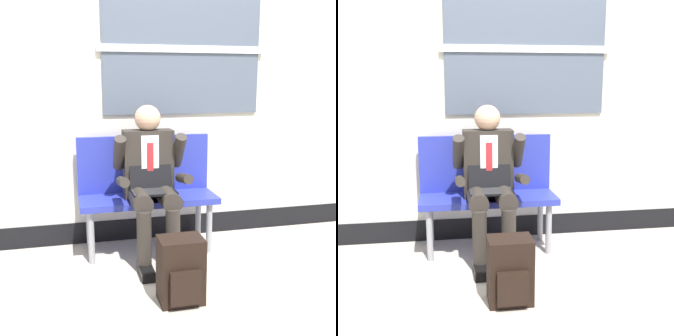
% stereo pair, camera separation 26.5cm
% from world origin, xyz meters
% --- Properties ---
extents(ground_plane, '(18.00, 18.00, 0.00)m').
position_xyz_m(ground_plane, '(0.00, 0.00, 0.00)').
color(ground_plane, '#B2A899').
extents(station_wall, '(6.54, 0.17, 2.72)m').
position_xyz_m(station_wall, '(0.00, 0.71, 1.35)').
color(station_wall, beige).
rests_on(station_wall, ground).
extents(bench_with_person, '(1.13, 0.42, 0.96)m').
position_xyz_m(bench_with_person, '(-0.24, 0.44, 0.55)').
color(bench_with_person, '#28339E').
rests_on(bench_with_person, ground).
extents(person_seated, '(0.57, 0.70, 1.23)m').
position_xyz_m(person_seated, '(-0.24, 0.24, 0.65)').
color(person_seated, '#2D2823').
rests_on(person_seated, ground).
extents(backpack, '(0.29, 0.25, 0.44)m').
position_xyz_m(backpack, '(-0.20, -0.51, 0.21)').
color(backpack, black).
rests_on(backpack, ground).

